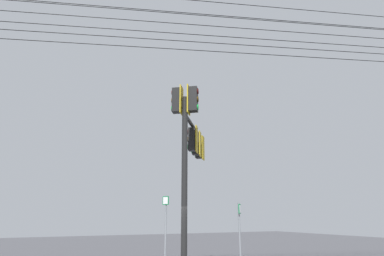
# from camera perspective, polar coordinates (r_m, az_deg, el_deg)

# --- Properties ---
(signal_mast_assembly) EXTENTS (2.91, 3.68, 6.69)m
(signal_mast_assembly) POSITION_cam_1_polar(r_m,az_deg,el_deg) (11.60, -0.26, -2.86)
(signal_mast_assembly) COLOR black
(signal_mast_assembly) RESTS_ON ground
(route_sign_primary) EXTENTS (0.19, 0.26, 3.06)m
(route_sign_primary) POSITION_cam_1_polar(r_m,az_deg,el_deg) (13.48, -4.89, -17.60)
(route_sign_primary) COLOR slate
(route_sign_primary) RESTS_ON ground
(route_sign_secondary) EXTENTS (0.21, 0.20, 2.69)m
(route_sign_secondary) POSITION_cam_1_polar(r_m,az_deg,el_deg) (12.09, 8.79, -18.75)
(route_sign_secondary) COLOR slate
(route_sign_secondary) RESTS_ON ground
(overhead_wire_span) EXTENTS (26.81, 7.95, 2.99)m
(overhead_wire_span) POSITION_cam_1_polar(r_m,az_deg,el_deg) (12.41, -7.35, 18.70)
(overhead_wire_span) COLOR black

